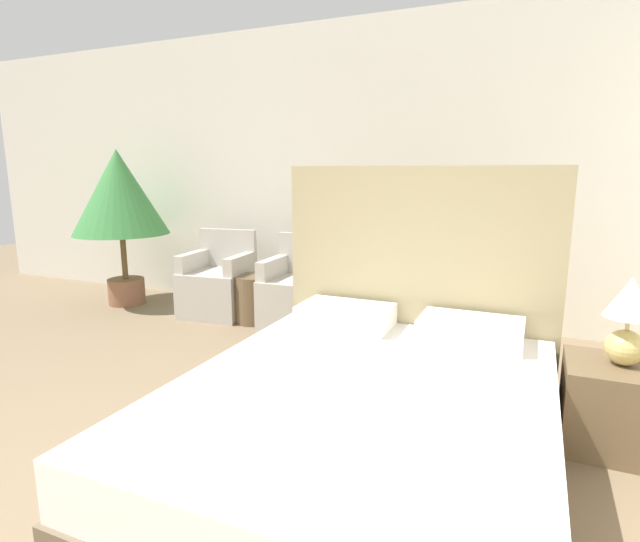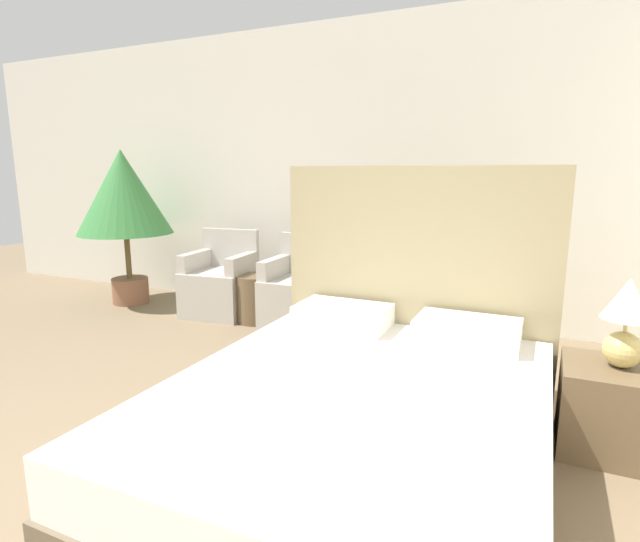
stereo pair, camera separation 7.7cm
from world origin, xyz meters
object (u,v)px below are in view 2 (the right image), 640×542
Objects in this scene: armchair_near_window_right at (301,296)px; armchair_near_window_left at (220,287)px; nightstand at (616,410)px; table_lamp at (627,316)px; side_table at (256,298)px; potted_palm at (123,197)px; bed at (361,414)px.

armchair_near_window_left is at bearing 177.57° from armchair_near_window_right.
armchair_near_window_left reaches higher than nightstand.
table_lamp is 3.23m from side_table.
potted_palm is at bearing 178.95° from side_table.
armchair_near_window_right is 1.58× the size of nightstand.
bed is 3.94× the size of nightstand.
nightstand is (3.43, -1.29, -0.06)m from armchair_near_window_left.
armchair_near_window_right is 0.47m from side_table.
potted_palm is 4.81m from table_lamp.
table_lamp is 1.01× the size of side_table.
table_lamp reaches higher than armchair_near_window_right.
armchair_near_window_right is at bearing 123.83° from bed.
armchair_near_window_left is 1.58× the size of nightstand.
nightstand is at bearing -22.40° from side_table.
bed is 4.08m from potted_palm.
bed reaches higher than side_table.
armchair_near_window_right is at bearing 152.96° from table_lamp.
nightstand is at bearing -15.11° from potted_palm.
armchair_near_window_left is 1.84× the size of table_lamp.
table_lamp reaches higher than side_table.
side_table is at bearing -1.05° from potted_palm.
bed is at bearing -46.97° from armchair_near_window_left.
side_table is (-2.96, 1.20, -0.50)m from table_lamp.
potted_palm is (-1.20, -0.04, 0.90)m from armchair_near_window_left.
potted_palm is 4.89m from nightstand.
bed reaches higher than nightstand.
potted_palm is at bearing 165.08° from table_lamp.
armchair_near_window_right is 0.51× the size of potted_palm.
side_table is (0.47, -0.07, -0.06)m from armchair_near_window_left.
armchair_near_window_right is at bearing 152.67° from nightstand.
potted_palm is (-3.47, 1.95, 0.90)m from bed.
table_lamp is (1.16, 0.72, 0.45)m from bed.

